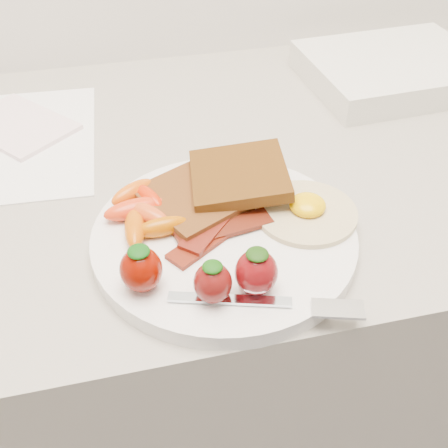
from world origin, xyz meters
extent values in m
cube|color=gray|center=(0.00, 1.70, 0.45)|extent=(2.00, 0.60, 0.90)
cylinder|color=white|center=(0.00, 1.53, 0.91)|extent=(0.27, 0.27, 0.02)
cube|color=#4A1E0F|center=(-0.02, 1.59, 0.93)|extent=(0.14, 0.14, 0.01)
cube|color=#432B0E|center=(0.03, 1.60, 0.94)|extent=(0.12, 0.12, 0.02)
cylinder|color=#F0EDC6|center=(0.09, 1.54, 0.92)|extent=(0.14, 0.14, 0.01)
ellipsoid|color=#FEC000|center=(0.09, 1.54, 0.93)|extent=(0.05, 0.05, 0.02)
cube|color=#481806|center=(-0.01, 1.53, 0.92)|extent=(0.10, 0.08, 0.00)
cube|color=#440E09|center=(0.00, 1.53, 0.92)|extent=(0.10, 0.04, 0.00)
cube|color=#400C0B|center=(-0.01, 1.54, 0.92)|extent=(0.09, 0.09, 0.00)
ellipsoid|color=red|center=(-0.08, 1.58, 0.93)|extent=(0.07, 0.03, 0.02)
ellipsoid|color=#DD501A|center=(-0.07, 1.57, 0.93)|extent=(0.06, 0.06, 0.02)
ellipsoid|color=#C85604|center=(-0.09, 1.55, 0.93)|extent=(0.03, 0.06, 0.02)
ellipsoid|color=red|center=(-0.07, 1.59, 0.93)|extent=(0.04, 0.05, 0.02)
ellipsoid|color=#DD5709|center=(-0.08, 1.61, 0.93)|extent=(0.06, 0.05, 0.02)
ellipsoid|color=#B85700|center=(-0.06, 1.54, 0.93)|extent=(0.06, 0.02, 0.02)
ellipsoid|color=#6F0B00|center=(-0.09, 1.48, 0.94)|extent=(0.04, 0.04, 0.04)
ellipsoid|color=#0B430A|center=(-0.09, 1.48, 0.96)|extent=(0.02, 0.02, 0.01)
ellipsoid|color=#5D0E0C|center=(-0.03, 1.45, 0.94)|extent=(0.03, 0.03, 0.04)
ellipsoid|color=#114509|center=(-0.03, 1.45, 0.96)|extent=(0.02, 0.02, 0.01)
ellipsoid|color=#670A0D|center=(0.01, 1.45, 0.94)|extent=(0.04, 0.04, 0.04)
ellipsoid|color=#153709|center=(0.01, 1.45, 0.96)|extent=(0.02, 0.02, 0.01)
cube|color=white|center=(-0.02, 1.44, 0.92)|extent=(0.11, 0.04, 0.00)
cube|color=silver|center=(0.07, 1.41, 0.92)|extent=(0.05, 0.03, 0.00)
cube|color=white|center=(-0.22, 1.79, 0.90)|extent=(0.22, 0.28, 0.00)
cube|color=white|center=(-0.22, 1.82, 0.91)|extent=(0.17, 0.18, 0.01)
cube|color=white|center=(0.34, 1.83, 0.92)|extent=(0.27, 0.22, 0.04)
camera|label=1|loc=(-0.10, 1.12, 1.29)|focal=45.00mm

